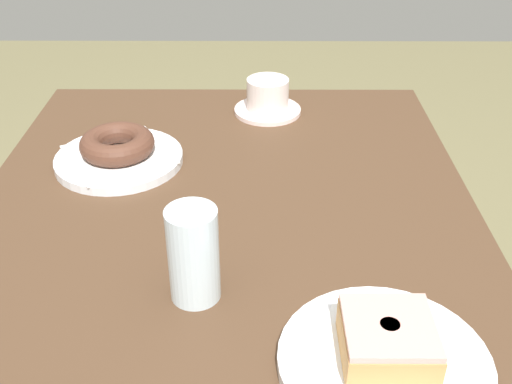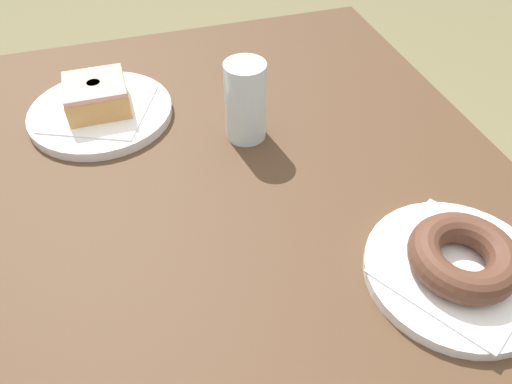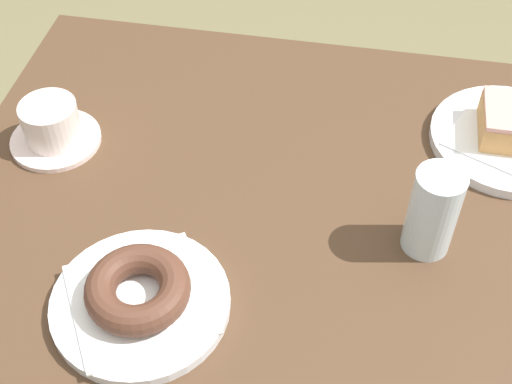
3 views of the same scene
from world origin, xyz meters
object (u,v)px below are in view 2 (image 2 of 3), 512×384
Objects in this scene: plate_chocolate_ring at (456,272)px; water_glass at (245,101)px; plate_glazed_square at (101,113)px; donut_chocolate_ring at (463,256)px; donut_glazed_square at (96,95)px.

water_glass reaches higher than plate_chocolate_ring.
plate_chocolate_ring and plate_glazed_square have the same top height.
donut_chocolate_ring reaches higher than plate_chocolate_ring.
plate_chocolate_ring is 2.26× the size of donut_glazed_square.
water_glass is at bearing 61.23° from plate_glazed_square.
plate_chocolate_ring is at bearing 39.67° from donut_glazed_square.
donut_glazed_square reaches higher than plate_chocolate_ring.
water_glass is at bearing -154.33° from donut_chocolate_ring.
water_glass is (0.12, 0.21, 0.02)m from donut_glazed_square.
donut_glazed_square is at bearing -140.33° from donut_chocolate_ring.
donut_glazed_square is 0.77× the size of water_glass.
plate_glazed_square is at bearing -140.33° from plate_chocolate_ring.
donut_chocolate_ring is 1.00× the size of water_glass.
plate_chocolate_ring is 0.58m from plate_glazed_square.
donut_glazed_square is (-0.44, -0.37, 0.00)m from donut_chocolate_ring.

